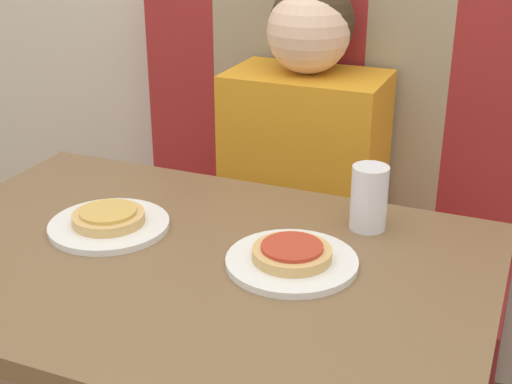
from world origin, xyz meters
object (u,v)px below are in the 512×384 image
Objects in this scene: plate_right at (292,262)px; drinking_cup at (369,198)px; person at (306,130)px; plate_left at (109,225)px; pizza_right at (292,252)px; pizza_left at (108,217)px.

drinking_cup is at bearing 66.70° from plate_right.
person is 0.48m from drinking_cup.
pizza_right is at bearing -0.00° from plate_left.
plate_right is 0.35m from pizza_left.
pizza_left is 1.10× the size of drinking_cup.
plate_left is 0.35m from pizza_right.
plate_right is at bearing -113.30° from drinking_cup.
plate_left is at bearing 180.00° from plate_right.
person is at bearing 73.21° from plate_left.
plate_right is at bearing 0.00° from pizza_left.
plate_left is 0.02m from pizza_left.
pizza_left is (-0.35, -0.00, 0.02)m from plate_right.
plate_right is at bearing 0.00° from plate_left.
person is 0.61m from pizza_right.
person is 5.13× the size of pizza_left.
person reaches higher than pizza_left.
plate_right is (0.35, 0.00, 0.00)m from plate_left.
pizza_left is 1.00× the size of pizza_right.
pizza_right is at bearing -90.00° from plate_right.
pizza_left is (-0.18, -0.58, -0.01)m from person.
pizza_left is (0.00, -0.00, 0.02)m from plate_left.
pizza_left is at bearing -90.00° from plate_left.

